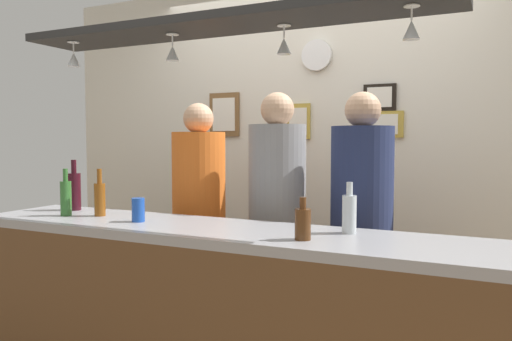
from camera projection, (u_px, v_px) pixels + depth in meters
name	position (u px, v px, depth m)	size (l,w,h in m)	color
back_wall	(315.00, 154.00, 3.67)	(4.40, 0.06, 2.60)	silver
bar_counter	(199.00, 302.00, 2.26)	(2.70, 0.55, 0.99)	#99999E
overhead_glass_rack	(220.00, 24.00, 2.37)	(2.20, 0.36, 0.04)	black
hanging_wineglass_far_left	(74.00, 59.00, 2.70)	(0.07, 0.07, 0.13)	silver
hanging_wineglass_left	(173.00, 52.00, 2.50)	(0.07, 0.07, 0.13)	silver
hanging_wineglass_center_left	(284.00, 45.00, 2.30)	(0.07, 0.07, 0.13)	silver
hanging_wineglass_center	(411.00, 29.00, 1.97)	(0.07, 0.07, 0.13)	silver
person_left_orange_shirt	(199.00, 206.00, 3.19)	(0.34, 0.34, 1.64)	#2D334C
person_middle_grey_shirt	(277.00, 206.00, 2.95)	(0.34, 0.34, 1.69)	#2D334C
person_right_navy_shirt	(361.00, 213.00, 2.74)	(0.34, 0.34, 1.67)	#2D334C
bottle_wine_dark_red	(74.00, 190.00, 2.96)	(0.08, 0.08, 0.30)	#380F19
bottle_beer_green_import	(66.00, 197.00, 2.74)	(0.06, 0.06, 0.26)	#336B2D
bottle_beer_brown_stubby	(303.00, 223.00, 2.08)	(0.07, 0.07, 0.18)	#512D14
bottle_soda_clear	(349.00, 213.00, 2.23)	(0.06, 0.06, 0.23)	silver
bottle_beer_amber_tall	(100.00, 198.00, 2.73)	(0.06, 0.06, 0.26)	brown
drink_can	(138.00, 210.00, 2.54)	(0.07, 0.07, 0.12)	#1E4CB2
picture_frame_upper_small	(380.00, 97.00, 3.40)	(0.22, 0.02, 0.18)	black
picture_frame_lower_pair	(381.00, 124.00, 3.40)	(0.30, 0.02, 0.18)	#B29338
picture_frame_caricature	(224.00, 115.00, 3.93)	(0.26, 0.02, 0.34)	brown
picture_frame_crest	(298.00, 121.00, 3.66)	(0.18, 0.02, 0.26)	#B29338
wall_clock	(317.00, 55.00, 3.57)	(0.22, 0.22, 0.03)	white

